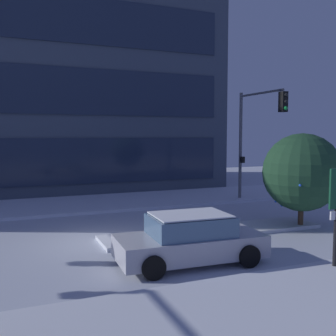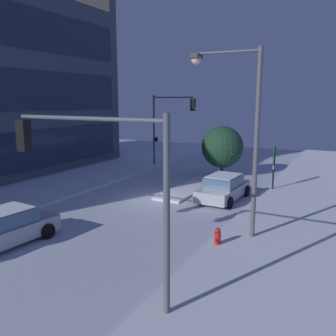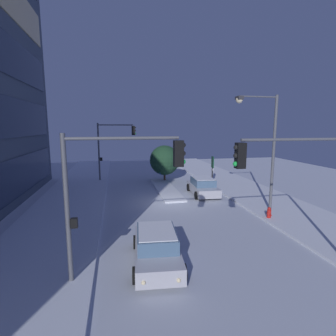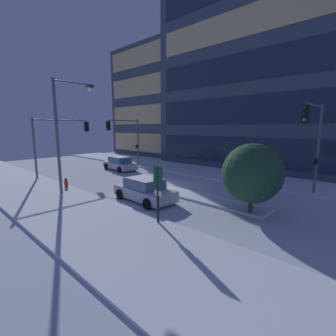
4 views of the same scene
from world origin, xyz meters
name	(u,v)px [view 1 (image 1 of 4)]	position (x,y,z in m)	size (l,w,h in m)	color
ground	(101,242)	(0.00, 0.00, 0.00)	(52.00, 52.00, 0.00)	silver
curb_strip_far	(69,205)	(0.00, 7.63, 0.07)	(52.00, 5.20, 0.14)	silver
median_strip	(215,231)	(4.38, -0.47, 0.07)	(9.00, 1.80, 0.14)	silver
car_near	(190,240)	(1.94, -3.33, 0.71)	(4.57, 2.28, 1.49)	#B7B7C1
traffic_light_corner_far_right	(256,127)	(9.61, 4.31, 4.26)	(0.32, 4.11, 6.26)	#565960
decorated_tree_median	(302,172)	(8.10, -1.07, 2.31)	(3.19, 3.19, 3.91)	#473323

